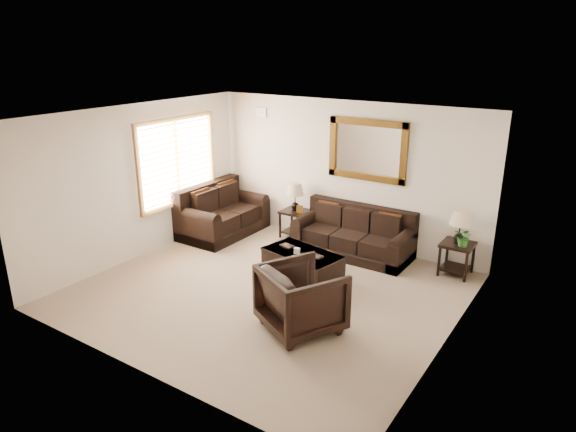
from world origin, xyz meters
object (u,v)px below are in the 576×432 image
Objects in this scene: sofa at (354,237)px; end_table_right at (459,233)px; loveseat at (221,216)px; armchair at (302,296)px; end_table_left at (295,202)px; coffee_table at (302,261)px.

sofa is 1.87m from end_table_right.
loveseat is 1.79× the size of armchair.
loveseat reaches higher than armchair.
armchair is at bearing -78.04° from sofa.
end_table_left is 1.11× the size of armchair.
loveseat is 1.58× the size of end_table_right.
armchair is at bearing -113.46° from end_table_right.
sofa is 2.14× the size of armchair.
sofa is 2.76m from loveseat.
end_table_right is at bearing -85.72° from armchair.
end_table_left is at bearing 174.61° from sofa.
end_table_left is at bearing 137.66° from coffee_table.
loveseat is 1.61× the size of end_table_left.
coffee_table is (-0.26, -1.36, -0.04)m from sofa.
coffee_table is 1.62m from armchair.
sofa is at bearing -79.03° from loveseat.
loveseat is 1.27× the size of coffee_table.
end_table_right is at bearing -0.08° from end_table_left.
coffee_table is at bearing -30.96° from armchair.
coffee_table is 1.41× the size of armchair.
end_table_left reaches higher than loveseat.
end_table_left is 3.46m from armchair.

